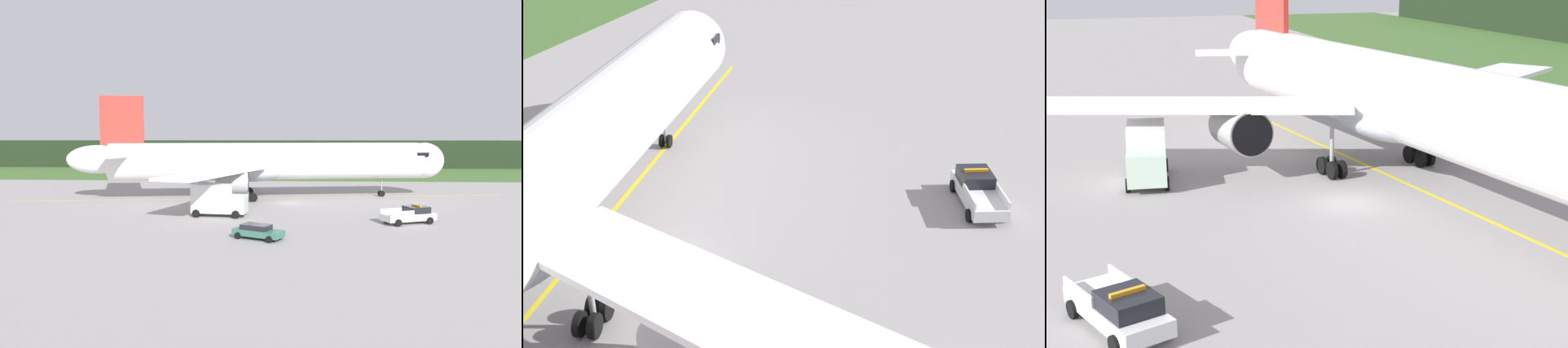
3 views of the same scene
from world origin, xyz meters
TOP-DOWN VIEW (x-y plane):
  - ground at (0.00, 0.00)m, footprint 320.00×320.00m
  - grass_verge at (0.00, 49.12)m, footprint 320.00×37.79m
  - distant_tree_line at (0.00, 71.19)m, footprint 288.00×5.79m
  - taxiway_centerline_main at (-3.12, 5.08)m, footprint 71.49×11.41m
  - airliner at (-3.72, 4.99)m, footprint 55.17×43.62m
  - ops_pickup_truck at (12.37, -13.95)m, footprint 5.98×3.99m
  - catering_truck at (-8.32, -10.65)m, footprint 6.36×3.26m
  - staff_car at (-3.04, -22.02)m, footprint 4.82×3.61m

SIDE VIEW (x-z plane):
  - ground at x=0.00m, z-range 0.00..0.00m
  - taxiway_centerline_main at x=-3.12m, z-range 0.00..0.01m
  - grass_verge at x=0.00m, z-range 0.00..0.04m
  - staff_car at x=-3.04m, z-range 0.05..1.35m
  - ops_pickup_truck at x=12.37m, z-range -0.07..1.87m
  - catering_truck at x=-8.32m, z-range -0.01..3.76m
  - distant_tree_line at x=0.00m, z-range 0.00..7.78m
  - airliner at x=-3.72m, z-range -2.10..12.61m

